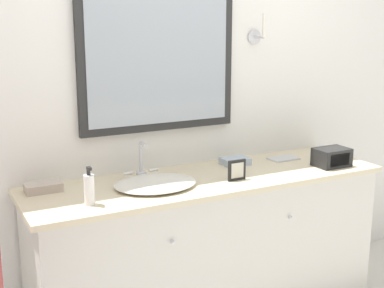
# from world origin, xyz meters

# --- Properties ---
(wall_back) EXTENTS (8.00, 0.18, 2.55)m
(wall_back) POSITION_xyz_m (-0.00, 0.67, 1.28)
(wall_back) COLOR white
(wall_back) RESTS_ON ground_plane
(vanity_counter) EXTENTS (2.07, 0.61, 0.84)m
(vanity_counter) POSITION_xyz_m (0.00, 0.34, 0.42)
(vanity_counter) COLOR beige
(vanity_counter) RESTS_ON ground_plane
(sink_basin) EXTENTS (0.44, 0.41, 0.21)m
(sink_basin) POSITION_xyz_m (-0.33, 0.32, 0.86)
(sink_basin) COLOR silver
(sink_basin) RESTS_ON vanity_counter
(soap_bottle) EXTENTS (0.05, 0.05, 0.19)m
(soap_bottle) POSITION_xyz_m (-0.73, 0.20, 0.92)
(soap_bottle) COLOR white
(soap_bottle) RESTS_ON vanity_counter
(appliance_box) EXTENTS (0.20, 0.15, 0.11)m
(appliance_box) POSITION_xyz_m (0.77, 0.19, 0.90)
(appliance_box) COLOR black
(appliance_box) RESTS_ON vanity_counter
(picture_frame) EXTENTS (0.11, 0.01, 0.12)m
(picture_frame) POSITION_xyz_m (0.11, 0.21, 0.90)
(picture_frame) COLOR black
(picture_frame) RESTS_ON vanity_counter
(hand_towel_near_sink) EXTENTS (0.18, 0.10, 0.05)m
(hand_towel_near_sink) POSITION_xyz_m (-0.88, 0.50, 0.86)
(hand_towel_near_sink) COLOR #B7A899
(hand_towel_near_sink) RESTS_ON vanity_counter
(hand_towel_far_corner) EXTENTS (0.16, 0.12, 0.04)m
(hand_towel_far_corner) POSITION_xyz_m (0.28, 0.49, 0.86)
(hand_towel_far_corner) COLOR #A8B7C6
(hand_towel_far_corner) RESTS_ON vanity_counter
(metal_tray) EXTENTS (0.18, 0.12, 0.01)m
(metal_tray) POSITION_xyz_m (0.61, 0.46, 0.85)
(metal_tray) COLOR silver
(metal_tray) RESTS_ON vanity_counter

